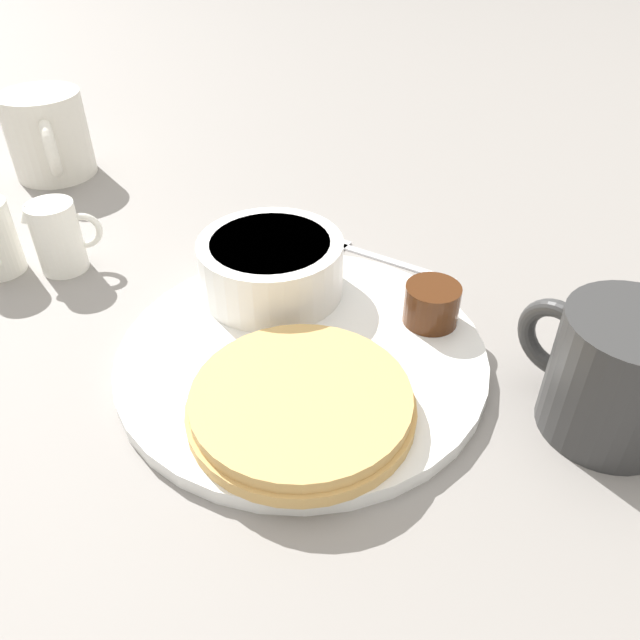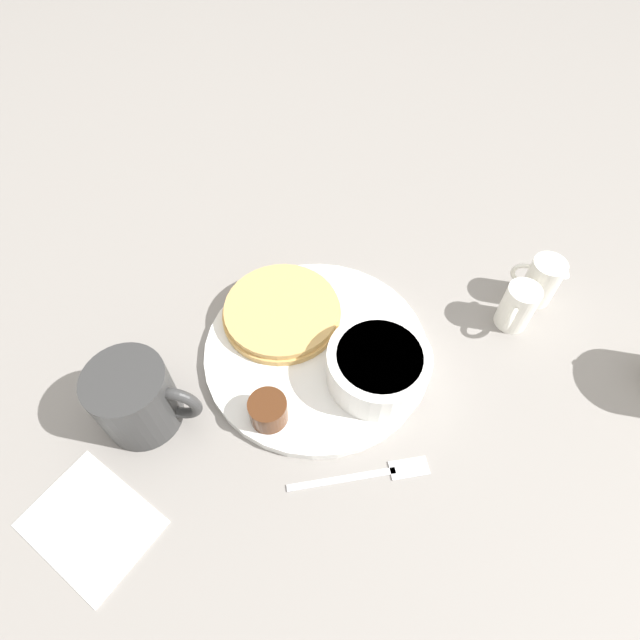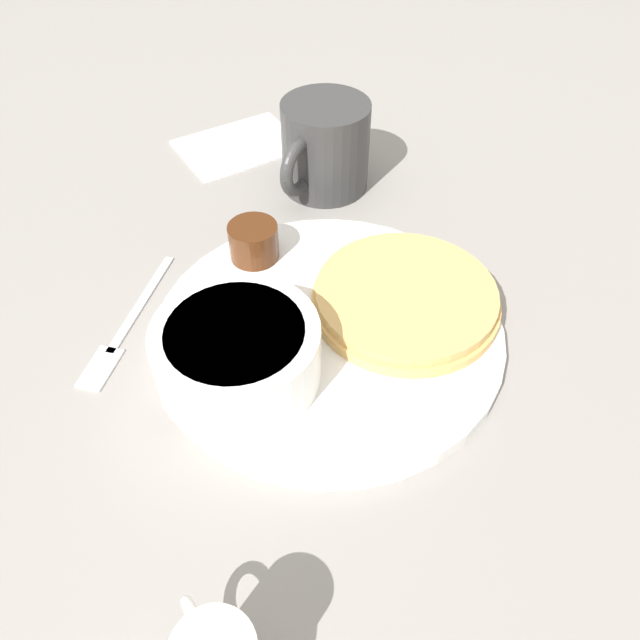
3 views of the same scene
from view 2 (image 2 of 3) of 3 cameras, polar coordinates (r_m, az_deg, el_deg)
ground_plane at (r=0.62m, az=-0.41°, el=-3.75°), size 4.00×4.00×0.00m
plate at (r=0.61m, az=-0.41°, el=-3.46°), size 0.27×0.27×0.01m
pancake_stack at (r=0.63m, az=-4.39°, el=0.98°), size 0.15×0.15×0.02m
bowl at (r=0.57m, az=6.65°, el=-5.15°), size 0.12×0.12×0.05m
syrup_cup at (r=0.55m, az=-5.94°, el=-10.25°), size 0.04×0.04×0.03m
butter_ramekin at (r=0.57m, az=7.72°, el=-7.73°), size 0.05×0.05×0.04m
coffee_mug at (r=0.57m, az=-20.19°, el=-8.42°), size 0.11×0.09×0.09m
creamer_pitcher_near at (r=0.66m, az=21.63°, el=1.45°), size 0.04×0.06×0.07m
creamer_pitcher_far at (r=0.70m, az=23.96°, el=4.17°), size 0.07×0.04×0.07m
fork at (r=0.55m, az=6.40°, el=-17.02°), size 0.12×0.12×0.00m
napkin at (r=0.58m, az=-24.74°, el=-20.35°), size 0.13×0.10×0.00m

